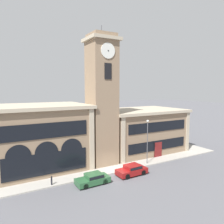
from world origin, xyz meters
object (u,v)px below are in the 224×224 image
(parked_car_mid, at_px, (132,170))
(bollard, at_px, (52,180))
(street_lamp, at_px, (147,136))
(parked_car_near, at_px, (93,179))

(parked_car_mid, distance_m, bollard, 10.25)
(parked_car_mid, xyz_separation_m, street_lamp, (4.35, 2.26, 3.70))
(parked_car_mid, xyz_separation_m, bollard, (-10.06, 1.97, -0.05))
(street_lamp, bearing_deg, parked_car_mid, -152.51)
(parked_car_mid, distance_m, street_lamp, 6.14)
(parked_car_mid, height_order, street_lamp, street_lamp)
(parked_car_near, relative_size, parked_car_mid, 0.99)
(bollard, bearing_deg, street_lamp, 1.17)
(parked_car_near, bearing_deg, bollard, -25.28)
(parked_car_near, distance_m, parked_car_mid, 5.64)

